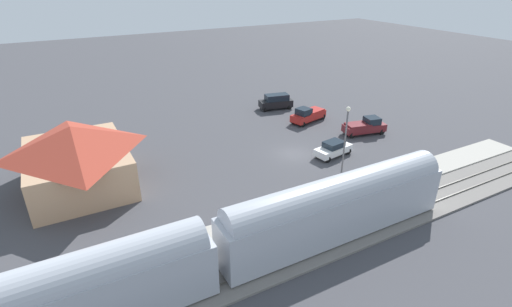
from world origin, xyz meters
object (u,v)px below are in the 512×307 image
Objects in this scene: pedestrian_on_platform at (328,190)px; sedan_white at (333,149)px; passenger_train at (215,246)px; suv_black at (276,101)px; station_building at (76,156)px; pickup_maroon at (365,126)px; light_pole_near_platform at (345,135)px; pickup_red at (308,115)px.

pedestrian_on_platform is 9.99m from sedan_white.
passenger_train is 7.61× the size of suv_black.
passenger_train is at bearing 142.32° from suv_black.
station_building is 26.51m from sedan_white.
sedan_white is at bearing -59.00° from passenger_train.
pickup_maroon is at bearing -95.66° from station_building.
sedan_white is (-3.17, 7.65, -0.15)m from pickup_maroon.
pickup_maroon is at bearing -160.87° from suv_black.
pickup_maroon reaches higher than sedan_white.
sedan_white is 6.75m from light_pole_near_platform.
light_pole_near_platform is (-21.73, 5.63, 3.67)m from suv_black.
light_pole_near_platform is (-7.90, 10.43, 3.79)m from pickup_maroon.
pickup_maroon is (10.59, -14.32, -0.25)m from pedestrian_on_platform.
light_pole_near_platform reaches higher than passenger_train.
pedestrian_on_platform is 5.91m from light_pole_near_platform.
passenger_train is 30.65m from pickup_maroon.
sedan_white is at bearing -41.96° from pedestrian_on_platform.
pedestrian_on_platform is at bearing -71.83° from passenger_train.
light_pole_near_platform is at bearing 149.54° from sedan_white.
passenger_train is 6.92× the size of pickup_red.
pickup_maroon is at bearing -61.29° from passenger_train.
pedestrian_on_platform is 20.50m from pickup_red.
passenger_train is at bearing 118.71° from pickup_maroon.
passenger_train is 5.18× the size of light_pole_near_platform.
suv_black is (13.83, 4.80, 0.12)m from pickup_maroon.
pickup_red is (3.73, -29.41, -2.16)m from station_building.
pickup_red is at bearing -46.62° from passenger_train.
light_pole_near_platform is (6.80, -16.40, 1.96)m from passenger_train.
pedestrian_on_platform is 0.33× the size of suv_black.
station_building reaches higher than pedestrian_on_platform.
suv_black is at bearing -21.31° from pedestrian_on_platform.
station_building is at bearing 19.63° from passenger_train.
pickup_red is (17.62, -10.48, -0.25)m from pedestrian_on_platform.
station_building reaches higher than sedan_white.
light_pole_near_platform reaches higher than sedan_white.
pickup_red is (7.02, 3.85, 0.00)m from pickup_maroon.
station_building is 7.09× the size of pedestrian_on_platform.
sedan_white is (7.42, -6.67, -0.40)m from pedestrian_on_platform.
station_building is at bearing 53.73° from pedestrian_on_platform.
suv_black is (17.01, -2.85, 0.27)m from sedan_white.
pickup_red is at bearing -23.80° from light_pole_near_platform.
light_pole_near_platform is (-4.73, 2.78, 3.94)m from sedan_white.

